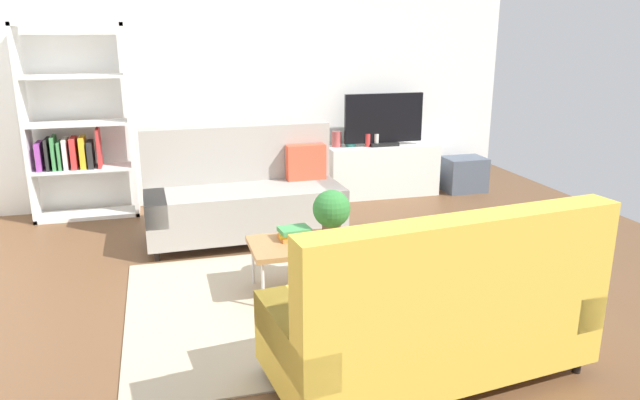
{
  "coord_description": "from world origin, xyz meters",
  "views": [
    {
      "loc": [
        -1.14,
        -4.38,
        2.03
      ],
      "look_at": [
        0.13,
        0.25,
        0.65
      ],
      "focal_mm": 33.42,
      "sensor_mm": 36.0,
      "label": 1
    }
  ],
  "objects_px": {
    "tv": "(384,120)",
    "bookshelf": "(77,130)",
    "couch_green": "(432,313)",
    "tv_console": "(382,170)",
    "bottle_0": "(368,140)",
    "storage_trunk": "(464,174)",
    "couch_beige": "(244,195)",
    "potted_plant": "(332,211)",
    "table_book_0": "(294,237)",
    "bottle_1": "(376,140)",
    "vase_1": "(350,140)",
    "vase_0": "(337,139)",
    "coffee_table": "(320,244)"
  },
  "relations": [
    {
      "from": "coffee_table",
      "to": "potted_plant",
      "type": "bearing_deg",
      "value": 29.55
    },
    {
      "from": "vase_1",
      "to": "bottle_0",
      "type": "xyz_separation_m",
      "value": [
        0.19,
        -0.09,
        0.0
      ]
    },
    {
      "from": "bookshelf",
      "to": "vase_0",
      "type": "xyz_separation_m",
      "value": [
        2.95,
        0.03,
        -0.24
      ]
    },
    {
      "from": "potted_plant",
      "to": "bottle_0",
      "type": "xyz_separation_m",
      "value": [
        1.18,
        2.45,
        0.08
      ]
    },
    {
      "from": "bookshelf",
      "to": "bottle_0",
      "type": "bearing_deg",
      "value": -1.04
    },
    {
      "from": "potted_plant",
      "to": "bookshelf",
      "type": "bearing_deg",
      "value": 130.32
    },
    {
      "from": "couch_beige",
      "to": "vase_1",
      "type": "relative_size",
      "value": 12.39
    },
    {
      "from": "tv",
      "to": "vase_1",
      "type": "bearing_deg",
      "value": 170.13
    },
    {
      "from": "storage_trunk",
      "to": "vase_0",
      "type": "relative_size",
      "value": 2.73
    },
    {
      "from": "storage_trunk",
      "to": "potted_plant",
      "type": "relative_size",
      "value": 1.34
    },
    {
      "from": "tv_console",
      "to": "bottle_0",
      "type": "height_order",
      "value": "bottle_0"
    },
    {
      "from": "table_book_0",
      "to": "bottle_1",
      "type": "distance_m",
      "value": 2.91
    },
    {
      "from": "bottle_1",
      "to": "vase_0",
      "type": "bearing_deg",
      "value": 169.44
    },
    {
      "from": "tv",
      "to": "storage_trunk",
      "type": "relative_size",
      "value": 1.92
    },
    {
      "from": "bottle_0",
      "to": "bottle_1",
      "type": "height_order",
      "value": "bottle_0"
    },
    {
      "from": "tv_console",
      "to": "storage_trunk",
      "type": "height_order",
      "value": "tv_console"
    },
    {
      "from": "bookshelf",
      "to": "vase_0",
      "type": "distance_m",
      "value": 2.96
    },
    {
      "from": "vase_1",
      "to": "bottle_0",
      "type": "relative_size",
      "value": 0.98
    },
    {
      "from": "bottle_0",
      "to": "coffee_table",
      "type": "bearing_deg",
      "value": -117.31
    },
    {
      "from": "couch_beige",
      "to": "tv_console",
      "type": "distance_m",
      "value": 2.22
    },
    {
      "from": "storage_trunk",
      "to": "bottle_1",
      "type": "bearing_deg",
      "value": 177.13
    },
    {
      "from": "tv",
      "to": "bookshelf",
      "type": "xyz_separation_m",
      "value": [
        -3.53,
        0.04,
        0.02
      ]
    },
    {
      "from": "tv",
      "to": "vase_1",
      "type": "height_order",
      "value": "tv"
    },
    {
      "from": "tv_console",
      "to": "vase_0",
      "type": "distance_m",
      "value": 0.71
    },
    {
      "from": "table_book_0",
      "to": "vase_1",
      "type": "height_order",
      "value": "vase_1"
    },
    {
      "from": "couch_beige",
      "to": "potted_plant",
      "type": "relative_size",
      "value": 4.97
    },
    {
      "from": "tv_console",
      "to": "table_book_0",
      "type": "height_order",
      "value": "tv_console"
    },
    {
      "from": "couch_green",
      "to": "bookshelf",
      "type": "bearing_deg",
      "value": 113.05
    },
    {
      "from": "couch_beige",
      "to": "vase_0",
      "type": "distance_m",
      "value": 1.8
    },
    {
      "from": "vase_1",
      "to": "bottle_0",
      "type": "height_order",
      "value": "bottle_0"
    },
    {
      "from": "couch_beige",
      "to": "tv",
      "type": "height_order",
      "value": "tv"
    },
    {
      "from": "tv_console",
      "to": "tv",
      "type": "xyz_separation_m",
      "value": [
        0.0,
        -0.02,
        0.63
      ]
    },
    {
      "from": "tv_console",
      "to": "vase_0",
      "type": "bearing_deg",
      "value": 175.07
    },
    {
      "from": "couch_green",
      "to": "bottle_1",
      "type": "height_order",
      "value": "couch_green"
    },
    {
      "from": "vase_0",
      "to": "couch_beige",
      "type": "bearing_deg",
      "value": -137.98
    },
    {
      "from": "tv_console",
      "to": "vase_1",
      "type": "bearing_deg",
      "value": 172.92
    },
    {
      "from": "vase_1",
      "to": "bottle_1",
      "type": "relative_size",
      "value": 1.02
    },
    {
      "from": "bookshelf",
      "to": "bottle_0",
      "type": "xyz_separation_m",
      "value": [
        3.32,
        -0.06,
        -0.26
      ]
    },
    {
      "from": "couch_beige",
      "to": "table_book_0",
      "type": "xyz_separation_m",
      "value": [
        0.21,
        -1.32,
        -0.01
      ]
    },
    {
      "from": "table_book_0",
      "to": "vase_0",
      "type": "xyz_separation_m",
      "value": [
        1.11,
        2.51,
        0.3
      ]
    },
    {
      "from": "tv",
      "to": "vase_1",
      "type": "xyz_separation_m",
      "value": [
        -0.4,
        0.07,
        -0.23
      ]
    },
    {
      "from": "couch_beige",
      "to": "bottle_1",
      "type": "distance_m",
      "value": 2.13
    },
    {
      "from": "table_book_0",
      "to": "vase_0",
      "type": "relative_size",
      "value": 1.26
    },
    {
      "from": "table_book_0",
      "to": "coffee_table",
      "type": "bearing_deg",
      "value": -28.78
    },
    {
      "from": "tv",
      "to": "bottle_1",
      "type": "relative_size",
      "value": 6.58
    },
    {
      "from": "table_book_0",
      "to": "bottle_0",
      "type": "xyz_separation_m",
      "value": [
        1.48,
        2.42,
        0.29
      ]
    },
    {
      "from": "couch_green",
      "to": "table_book_0",
      "type": "distance_m",
      "value": 1.59
    },
    {
      "from": "coffee_table",
      "to": "vase_1",
      "type": "distance_m",
      "value": 2.86
    },
    {
      "from": "storage_trunk",
      "to": "table_book_0",
      "type": "bearing_deg",
      "value": -139.78
    },
    {
      "from": "couch_beige",
      "to": "bookshelf",
      "type": "bearing_deg",
      "value": -36.93
    }
  ]
}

